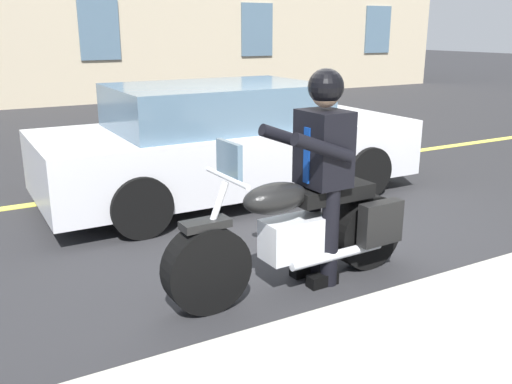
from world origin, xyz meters
name	(u,v)px	position (x,y,z in m)	size (l,w,h in m)	color
ground_plane	(286,222)	(0.00, 0.00, 0.00)	(80.00, 80.00, 0.00)	#28282B
lane_center_stripe	(209,180)	(0.00, -2.00, 0.01)	(60.00, 0.16, 0.01)	#E5DB4C
motorcycle_main	(301,232)	(0.72, 1.35, 0.45)	(2.22, 0.63, 1.26)	black
rider_main	(322,159)	(0.53, 1.34, 1.04)	(0.63, 0.56, 1.74)	black
car_silver	(227,142)	(0.12, -1.19, 0.69)	(4.60, 1.92, 1.40)	silver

